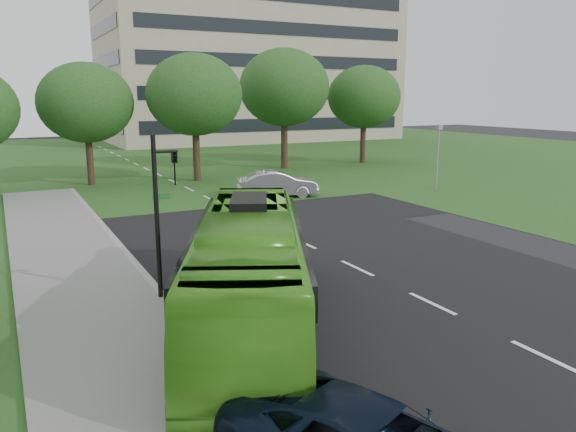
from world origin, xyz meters
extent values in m
plane|color=black|center=(0.00, 0.00, 0.00)|extent=(160.00, 160.00, 0.00)
cube|color=black|center=(0.00, 20.00, 0.01)|extent=(14.00, 120.00, 0.01)
cube|color=black|center=(0.00, 14.00, 0.01)|extent=(80.00, 12.00, 0.01)
cube|color=silver|center=(0.00, 15.00, 0.02)|extent=(0.15, 90.00, 0.01)
cube|color=gray|center=(-7.10, -5.00, 0.07)|extent=(0.25, 60.00, 0.15)
cube|color=#28511B|center=(0.00, 45.00, 0.01)|extent=(120.00, 60.00, 0.01)
cube|color=tan|center=(22.00, 62.00, 12.50)|extent=(40.00, 20.00, 25.00)
cube|color=black|center=(22.00, 51.95, 12.50)|extent=(36.80, 0.10, 23.00)
cube|color=black|center=(1.95, 62.00, 12.50)|extent=(0.10, 18.40, 23.00)
cylinder|color=black|center=(-5.53, 26.99, 1.56)|extent=(0.47, 0.47, 3.13)
ellipsoid|color=#1B4316|center=(-5.53, 26.99, 5.70)|extent=(6.43, 6.43, 5.47)
cylinder|color=black|center=(1.74, 25.48, 1.74)|extent=(0.52, 0.52, 3.48)
ellipsoid|color=#1B4316|center=(1.74, 25.48, 6.24)|extent=(6.91, 6.91, 5.88)
cylinder|color=black|center=(10.80, 29.08, 1.90)|extent=(0.57, 0.57, 3.80)
ellipsoid|color=#1B4316|center=(10.80, 29.08, 6.86)|extent=(7.64, 7.64, 6.50)
cylinder|color=black|center=(19.19, 29.36, 1.70)|extent=(0.51, 0.51, 3.40)
ellipsoid|color=#1B4316|center=(19.19, 29.36, 6.08)|extent=(6.69, 6.69, 5.69)
imported|color=#52B027|center=(-5.50, -0.88, 1.56)|extent=(7.10, 11.28, 3.12)
imported|color=silver|center=(4.00, 16.62, 0.81)|extent=(5.21, 3.03, 1.62)
cylinder|color=black|center=(-7.20, 2.00, 2.53)|extent=(0.14, 0.14, 5.06)
cylinder|color=black|center=(-6.85, 2.00, 4.55)|extent=(0.71, 0.08, 0.08)
imported|color=black|center=(-6.59, 2.00, 4.05)|extent=(0.17, 0.21, 1.01)
cube|color=#195926|center=(-7.05, 2.00, 3.24)|extent=(0.51, 0.04, 0.18)
cylinder|color=gray|center=(14.69, 14.28, 2.02)|extent=(0.12, 0.12, 4.04)
cube|color=gray|center=(14.69, 14.28, 4.14)|extent=(0.39, 0.35, 0.30)
camera|label=1|loc=(-11.19, -14.19, 6.14)|focal=35.00mm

